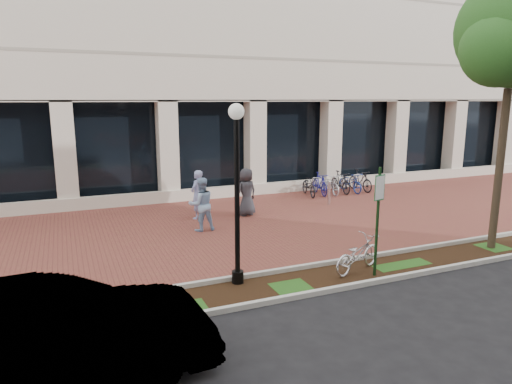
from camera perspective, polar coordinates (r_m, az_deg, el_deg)
name	(u,v)px	position (r m, az deg, el deg)	size (l,w,h in m)	color
ground	(257,223)	(16.00, 0.11, -3.94)	(120.00, 120.00, 0.00)	black
brick_plaza	(257,223)	(16.00, 0.11, -3.92)	(40.00, 9.00, 0.01)	brown
planting_strip	(340,276)	(11.60, 10.51, -10.23)	(40.00, 1.50, 0.01)	black
curb_plaza_side	(324,264)	(12.17, 8.56, -8.83)	(40.00, 0.12, 0.12)	#B8B7AD
curb_street_side	(359,285)	(11.01, 12.70, -11.23)	(40.00, 0.12, 0.12)	#B8B7AD
parking_sign	(378,209)	(11.27, 15.05, -2.05)	(0.34, 0.07, 2.70)	#133616
lamppost	(237,185)	(10.32, -2.40, 0.90)	(0.36, 0.36, 4.18)	black
locked_bicycle	(357,254)	(11.82, 12.57, -7.59)	(0.60, 1.73, 0.91)	silver
pedestrian_left	(197,195)	(16.59, -7.33, -0.32)	(0.65, 0.42, 1.77)	#8A97CE
pedestrian_mid	(201,204)	(15.03, -6.84, -1.54)	(0.86, 0.67, 1.78)	#8EB0D4
pedestrian_right	(246,192)	(16.88, -1.21, -0.01)	(0.87, 0.57, 1.78)	#2B2B30
bollard	(329,193)	(18.88, 9.13, -0.08)	(0.12, 0.12, 1.01)	silver
bike_rack_cluster	(335,183)	(21.25, 9.83, 1.10)	(3.51, 1.82, 1.01)	black
sedan_near_curb	(50,341)	(7.64, -24.31, -16.59)	(1.69, 4.85, 1.60)	#A5A5A9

